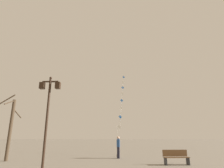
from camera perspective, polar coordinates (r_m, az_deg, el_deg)
name	(u,v)px	position (r m, az deg, el deg)	size (l,w,h in m)	color
ground_plane	(112,152)	(21.58, 0.13, -20.36)	(160.00, 160.00, 0.00)	#756B5B
twin_lantern_lamp_post	(48,103)	(11.54, -19.05, -5.64)	(1.24, 0.28, 5.24)	black
kite_train	(121,102)	(23.12, 2.94, -5.55)	(1.20, 10.43, 10.79)	brown
kite_flyer	(118,147)	(16.01, 1.96, -18.74)	(0.26, 0.61, 1.71)	#1E1E2D
bare_tree	(10,126)	(16.22, -28.86, -11.39)	(1.36, 2.81, 4.92)	#423323
park_bench	(176,157)	(13.21, 19.15, -20.57)	(1.64, 0.60, 0.89)	brown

